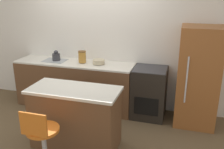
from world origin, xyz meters
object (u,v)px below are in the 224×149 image
object	(u,v)px
oven_range	(149,93)
refrigerator	(198,77)
stool_chair	(43,141)
mixing_bowl	(99,62)
kettle	(56,56)

from	to	relation	value
oven_range	refrigerator	xyz separation A→B (m)	(0.81, -0.02, 0.39)
stool_chair	mixing_bowl	distance (m)	1.99
kettle	mixing_bowl	xyz separation A→B (m)	(0.89, -0.00, -0.04)
mixing_bowl	stool_chair	bearing A→B (deg)	-92.42
refrigerator	mixing_bowl	size ratio (longest dim) A/B	7.76
refrigerator	kettle	world-z (taller)	refrigerator
kettle	oven_range	bearing A→B (deg)	-0.36
mixing_bowl	oven_range	bearing A→B (deg)	-0.69
stool_chair	kettle	world-z (taller)	kettle
kettle	mixing_bowl	world-z (taller)	kettle
refrigerator	mixing_bowl	world-z (taller)	refrigerator
kettle	refrigerator	bearing A→B (deg)	-0.74
stool_chair	kettle	bearing A→B (deg)	112.83
refrigerator	kettle	bearing A→B (deg)	179.26
refrigerator	stool_chair	bearing A→B (deg)	-134.79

